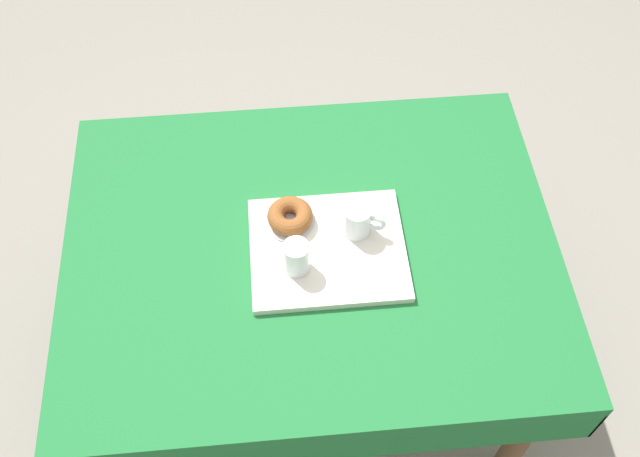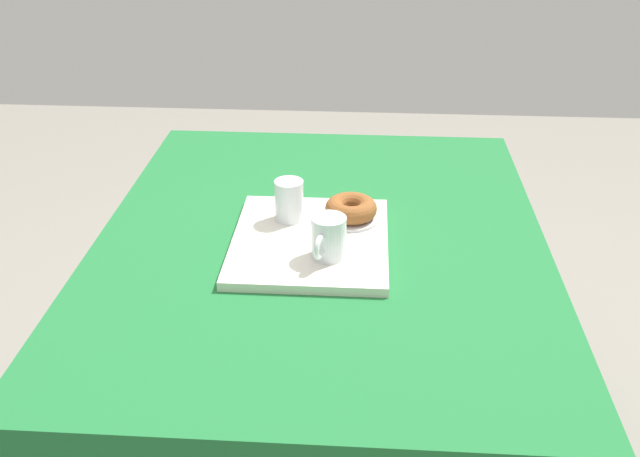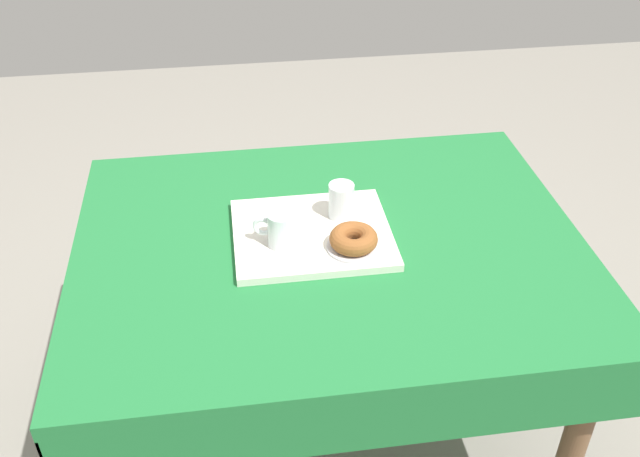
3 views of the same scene
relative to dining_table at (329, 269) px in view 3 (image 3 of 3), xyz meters
name	(u,v)px [view 3 (image 3 of 3)]	position (x,y,z in m)	size (l,w,h in m)	color
ground_plane	(328,434)	(0.00, 0.00, -0.66)	(6.00, 6.00, 0.00)	gray
dining_table	(329,269)	(0.00, 0.00, 0.00)	(1.28, 1.00, 0.75)	#1E6B33
serving_tray	(312,234)	(0.04, -0.02, 0.10)	(0.39, 0.34, 0.02)	silver
tea_mug_left	(281,230)	(0.12, 0.02, 0.16)	(0.11, 0.07, 0.09)	white
water_glass_near	(341,203)	(-0.04, -0.07, 0.15)	(0.07, 0.07, 0.09)	white
donut_plate_left	(353,247)	(-0.05, 0.06, 0.12)	(0.13, 0.13, 0.01)	silver
sugar_donut_left	(354,239)	(-0.05, 0.06, 0.14)	(0.12, 0.12, 0.04)	brown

